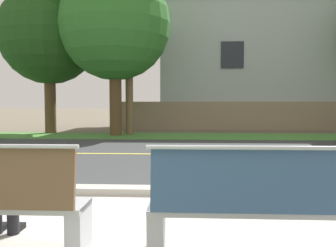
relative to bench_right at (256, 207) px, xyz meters
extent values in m
plane|color=#665B4C|center=(-1.22, 7.81, -0.46)|extent=(140.00, 140.00, 0.00)
cube|color=#B7B2A8|center=(-1.22, 0.21, -0.45)|extent=(44.00, 3.60, 0.01)
cube|color=#ADA89E|center=(-1.22, 2.16, -0.40)|extent=(44.00, 0.30, 0.11)
cube|color=#383A3D|center=(-1.22, 6.31, -0.45)|extent=(52.00, 8.00, 0.01)
cube|color=#E0CC4C|center=(-1.22, 6.31, -0.45)|extent=(48.00, 0.14, 0.01)
cube|color=#478438|center=(-1.22, 11.45, -0.45)|extent=(48.00, 2.80, 0.02)
cube|color=#9EA0A8|center=(-1.58, 0.07, -0.23)|extent=(0.14, 0.40, 0.45)
cube|color=#9EA0A8|center=(-0.87, 0.07, -0.23)|extent=(0.14, 0.40, 0.45)
cube|color=#9EA0A8|center=(0.00, 0.07, -0.03)|extent=(1.88, 0.44, 0.05)
cube|color=navy|center=(0.00, -0.13, 0.25)|extent=(1.81, 0.12, 0.52)
cylinder|color=#9EA0A8|center=(0.00, -0.14, 0.53)|extent=(1.88, 0.04, 0.04)
cylinder|color=black|center=(-2.38, 0.26, 0.05)|extent=(0.15, 0.42, 0.15)
cube|color=black|center=(-2.56, 0.53, -0.42)|extent=(0.09, 0.24, 0.07)
cylinder|color=black|center=(-2.38, 0.45, -0.24)|extent=(0.12, 0.12, 0.43)
cube|color=black|center=(-2.38, 0.53, -0.42)|extent=(0.09, 0.24, 0.07)
cylinder|color=silver|center=(-2.25, 0.09, 0.27)|extent=(0.09, 0.09, 0.46)
cylinder|color=brown|center=(-6.63, 12.64, 0.89)|extent=(0.48, 0.48, 2.70)
sphere|color=#1E4719|center=(-6.63, 12.64, 3.87)|extent=(4.33, 4.33, 4.33)
sphere|color=#1E4719|center=(-6.09, 12.32, 5.17)|extent=(3.03, 3.03, 3.03)
cylinder|color=brown|center=(-3.53, 11.68, 0.95)|extent=(0.49, 0.49, 2.82)
sphere|color=#2D6B28|center=(-3.53, 11.68, 4.06)|extent=(4.52, 4.52, 4.52)
cylinder|color=brown|center=(-3.04, 12.18, 3.20)|extent=(0.32, 0.32, 7.31)
cube|color=gray|center=(2.20, 14.89, 0.24)|extent=(13.00, 0.36, 1.40)
cube|color=#A3ADB2|center=(4.48, 18.09, 2.88)|extent=(12.83, 6.40, 6.67)
cube|color=brown|center=(4.48, 18.09, 6.52)|extent=(13.85, 6.91, 0.60)
cube|color=#232833|center=(1.60, 14.86, 3.21)|extent=(1.10, 0.06, 1.30)
camera|label=1|loc=(-0.60, -3.12, 0.90)|focal=38.88mm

